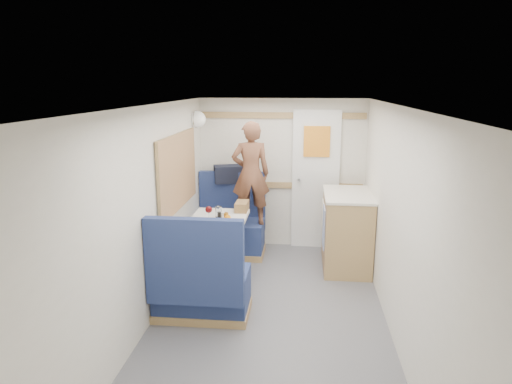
# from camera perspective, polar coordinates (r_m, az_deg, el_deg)

# --- Properties ---
(floor) EXTENTS (4.50, 4.50, 0.00)m
(floor) POSITION_cam_1_polar(r_m,az_deg,el_deg) (4.36, 1.53, -16.63)
(floor) COLOR #515156
(floor) RESTS_ON ground
(ceiling) EXTENTS (4.50, 4.50, 0.00)m
(ceiling) POSITION_cam_1_polar(r_m,az_deg,el_deg) (3.78, 1.72, 10.63)
(ceiling) COLOR silver
(ceiling) RESTS_ON wall_back
(wall_back) EXTENTS (2.20, 0.02, 2.00)m
(wall_back) POSITION_cam_1_polar(r_m,az_deg,el_deg) (6.14, 3.26, 2.27)
(wall_back) COLOR silver
(wall_back) RESTS_ON floor
(wall_left) EXTENTS (0.02, 4.50, 2.00)m
(wall_left) POSITION_cam_1_polar(r_m,az_deg,el_deg) (4.18, -13.61, -3.40)
(wall_left) COLOR silver
(wall_left) RESTS_ON floor
(wall_right) EXTENTS (0.02, 4.50, 2.00)m
(wall_right) POSITION_cam_1_polar(r_m,az_deg,el_deg) (4.03, 17.45, -4.30)
(wall_right) COLOR silver
(wall_right) RESTS_ON floor
(oak_trim_low) EXTENTS (2.15, 0.02, 0.08)m
(oak_trim_low) POSITION_cam_1_polar(r_m,az_deg,el_deg) (6.15, 3.23, 0.86)
(oak_trim_low) COLOR olive
(oak_trim_low) RESTS_ON wall_back
(oak_trim_high) EXTENTS (2.15, 0.02, 0.08)m
(oak_trim_high) POSITION_cam_1_polar(r_m,az_deg,el_deg) (6.02, 3.35, 9.54)
(oak_trim_high) COLOR olive
(oak_trim_high) RESTS_ON wall_back
(side_window) EXTENTS (0.04, 1.30, 0.72)m
(side_window) POSITION_cam_1_polar(r_m,az_deg,el_deg) (5.04, -9.79, 2.55)
(side_window) COLOR #AFB89C
(side_window) RESTS_ON wall_left
(rear_door) EXTENTS (0.62, 0.12, 1.86)m
(rear_door) POSITION_cam_1_polar(r_m,az_deg,el_deg) (6.11, 7.46, 1.85)
(rear_door) COLOR white
(rear_door) RESTS_ON wall_back
(dinette_table) EXTENTS (0.62, 0.92, 0.72)m
(dinette_table) POSITION_cam_1_polar(r_m,az_deg,el_deg) (5.12, -4.83, -5.06)
(dinette_table) COLOR white
(dinette_table) RESTS_ON floor
(bench_far) EXTENTS (0.90, 0.59, 1.05)m
(bench_far) POSITION_cam_1_polar(r_m,az_deg,el_deg) (6.01, -3.24, -4.88)
(bench_far) COLOR navy
(bench_far) RESTS_ON floor
(bench_near) EXTENTS (0.90, 0.59, 1.05)m
(bench_near) POSITION_cam_1_polar(r_m,az_deg,el_deg) (4.43, -6.90, -11.83)
(bench_near) COLOR navy
(bench_near) RESTS_ON floor
(ledge) EXTENTS (0.90, 0.14, 0.04)m
(ledge) POSITION_cam_1_polar(r_m,az_deg,el_deg) (6.10, -2.93, 1.05)
(ledge) COLOR olive
(ledge) RESTS_ON bench_far
(dome_light) EXTENTS (0.20, 0.20, 0.20)m
(dome_light) POSITION_cam_1_polar(r_m,az_deg,el_deg) (5.79, -7.31, 9.01)
(dome_light) COLOR white
(dome_light) RESTS_ON wall_left
(galley_counter) EXTENTS (0.57, 0.92, 0.92)m
(galley_counter) POSITION_cam_1_polar(r_m,az_deg,el_deg) (5.61, 11.22, -4.68)
(galley_counter) COLOR olive
(galley_counter) RESTS_ON floor
(person) EXTENTS (0.52, 0.40, 1.30)m
(person) POSITION_cam_1_polar(r_m,az_deg,el_deg) (5.64, -0.67, 2.31)
(person) COLOR brown
(person) RESTS_ON bench_far
(duffel_bag) EXTENTS (0.52, 0.36, 0.23)m
(duffel_bag) POSITION_cam_1_polar(r_m,az_deg,el_deg) (6.07, -2.99, 2.29)
(duffel_bag) COLOR black
(duffel_bag) RESTS_ON ledge
(tray) EXTENTS (0.36, 0.41, 0.02)m
(tray) POSITION_cam_1_polar(r_m,az_deg,el_deg) (4.72, -4.80, -4.59)
(tray) COLOR silver
(tray) RESTS_ON dinette_table
(orange_fruit) EXTENTS (0.07, 0.07, 0.07)m
(orange_fruit) POSITION_cam_1_polar(r_m,az_deg,el_deg) (4.92, -3.56, -3.27)
(orange_fruit) COLOR #E5590A
(orange_fruit) RESTS_ON tray
(cheese_block) EXTENTS (0.12, 0.09, 0.04)m
(cheese_block) POSITION_cam_1_polar(r_m,az_deg,el_deg) (4.70, -4.53, -4.30)
(cheese_block) COLOR #DCC37F
(cheese_block) RESTS_ON tray
(wine_glass) EXTENTS (0.08, 0.08, 0.17)m
(wine_glass) POSITION_cam_1_polar(r_m,az_deg,el_deg) (4.98, -5.94, -2.28)
(wine_glass) COLOR white
(wine_glass) RESTS_ON dinette_table
(tumbler_left) EXTENTS (0.07, 0.07, 0.12)m
(tumbler_left) POSITION_cam_1_polar(r_m,az_deg,el_deg) (4.72, -6.86, -3.98)
(tumbler_left) COLOR white
(tumbler_left) RESTS_ON dinette_table
(tumbler_right) EXTENTS (0.07, 0.07, 0.12)m
(tumbler_right) POSITION_cam_1_polar(r_m,az_deg,el_deg) (5.14, -4.71, -2.48)
(tumbler_right) COLOR white
(tumbler_right) RESTS_ON dinette_table
(beer_glass) EXTENTS (0.06, 0.06, 0.09)m
(beer_glass) POSITION_cam_1_polar(r_m,az_deg,el_deg) (5.00, -3.78, -3.11)
(beer_glass) COLOR brown
(beer_glass) RESTS_ON dinette_table
(pepper_grinder) EXTENTS (0.04, 0.04, 0.10)m
(pepper_grinder) POSITION_cam_1_polar(r_m,az_deg,el_deg) (4.98, -4.62, -3.09)
(pepper_grinder) COLOR black
(pepper_grinder) RESTS_ON dinette_table
(salt_grinder) EXTENTS (0.04, 0.04, 0.10)m
(salt_grinder) POSITION_cam_1_polar(r_m,az_deg,el_deg) (4.99, -4.17, -3.09)
(salt_grinder) COLOR silver
(salt_grinder) RESTS_ON dinette_table
(bread_loaf) EXTENTS (0.14, 0.26, 0.11)m
(bread_loaf) POSITION_cam_1_polar(r_m,az_deg,el_deg) (5.38, -1.77, -1.79)
(bread_loaf) COLOR brown
(bread_loaf) RESTS_ON dinette_table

